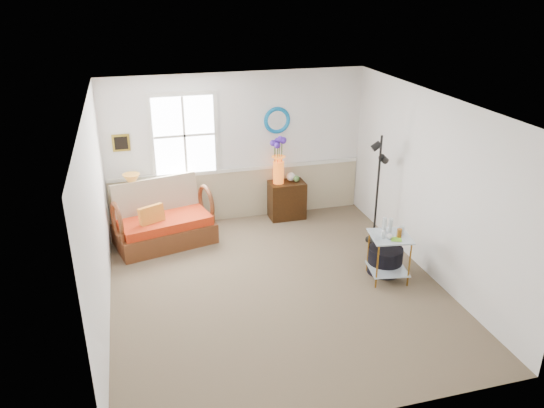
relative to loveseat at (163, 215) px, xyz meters
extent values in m
cube|color=#82725A|center=(1.38, -1.81, -0.50)|extent=(4.50, 5.00, 0.01)
cube|color=white|center=(1.38, -1.81, 2.10)|extent=(4.50, 5.00, 0.01)
cube|color=white|center=(1.38, 0.69, 0.80)|extent=(4.50, 0.01, 2.60)
cube|color=white|center=(1.38, -4.31, 0.80)|extent=(4.50, 0.01, 2.60)
cube|color=white|center=(-0.87, -1.81, 0.80)|extent=(0.01, 5.00, 2.60)
cube|color=white|center=(3.63, -1.81, 0.80)|extent=(0.01, 5.00, 2.60)
cube|color=tan|center=(1.38, 0.67, -0.05)|extent=(4.46, 0.02, 0.90)
cube|color=silver|center=(1.38, 0.66, 0.42)|extent=(4.46, 0.04, 0.06)
cube|color=#B5962C|center=(-0.54, 0.67, 1.05)|extent=(0.28, 0.03, 0.28)
torus|color=#1594C4|center=(2.08, 0.67, 1.25)|extent=(0.47, 0.07, 0.47)
imported|color=#4D7A39|center=(-0.32, 0.45, 0.24)|extent=(0.38, 0.41, 0.29)
cylinder|color=black|center=(3.04, -1.80, -0.31)|extent=(0.59, 0.59, 0.39)
camera|label=1|loc=(-0.36, -7.95, 3.48)|focal=35.00mm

